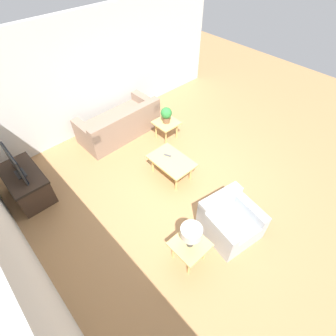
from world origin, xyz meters
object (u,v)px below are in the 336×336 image
object	(u,v)px
tv_stand_chest	(27,184)
television	(14,164)
side_table_lamp	(190,246)
side_table_plant	(166,124)
armchair	(229,221)
table_lamp	(191,233)
sofa	(120,124)
potted_plant	(166,114)
coffee_table	(171,162)

from	to	relation	value
tv_stand_chest	television	world-z (taller)	television
side_table_lamp	side_table_plant	bearing A→B (deg)	-35.84
armchair	side_table_lamp	distance (m)	0.91
armchair	table_lamp	world-z (taller)	table_lamp
sofa	table_lamp	bearing A→B (deg)	70.67
side_table_lamp	potted_plant	bearing A→B (deg)	-35.84
potted_plant	tv_stand_chest	bearing A→B (deg)	80.75
side_table_plant	tv_stand_chest	xyz separation A→B (m)	(0.53, 3.23, -0.08)
television	potted_plant	bearing A→B (deg)	-99.23
sofa	potted_plant	distance (m)	1.23
armchair	side_table_plant	distance (m)	2.86
table_lamp	armchair	bearing A→B (deg)	-96.44
armchair	tv_stand_chest	bearing A→B (deg)	134.41
sofa	television	world-z (taller)	television
armchair	television	bearing A→B (deg)	134.46
table_lamp	sofa	bearing A→B (deg)	-17.80
sofa	television	bearing A→B (deg)	6.70
side_table_plant	armchair	bearing A→B (deg)	160.16
side_table_lamp	tv_stand_chest	xyz separation A→B (m)	(3.11, 1.36, -0.08)
table_lamp	tv_stand_chest	bearing A→B (deg)	23.65
side_table_plant	side_table_lamp	size ratio (longest dim) A/B	1.00
armchair	table_lamp	size ratio (longest dim) A/B	2.24
coffee_table	tv_stand_chest	bearing A→B (deg)	57.83
coffee_table	side_table_plant	size ratio (longest dim) A/B	1.76
sofa	television	size ratio (longest dim) A/B	2.52
side_table_plant	side_table_lamp	world-z (taller)	same
tv_stand_chest	television	xyz separation A→B (m)	(-0.00, 0.00, 0.56)
potted_plant	side_table_lamp	bearing A→B (deg)	144.16
sofa	side_table_lamp	bearing A→B (deg)	70.67
side_table_lamp	armchair	bearing A→B (deg)	-96.44
coffee_table	tv_stand_chest	distance (m)	2.89
side_table_plant	potted_plant	bearing A→B (deg)	0.00
armchair	side_table_plant	xyz separation A→B (m)	(2.68, -0.97, 0.11)
television	potted_plant	size ratio (longest dim) A/B	2.01
potted_plant	sofa	bearing A→B (deg)	40.42
side_table_lamp	television	bearing A→B (deg)	23.73
side_table_plant	table_lamp	size ratio (longest dim) A/B	1.21
armchair	sofa	bearing A→B (deg)	95.81
sofa	side_table_lamp	distance (m)	3.64
coffee_table	side_table_plant	world-z (taller)	side_table_plant
armchair	potted_plant	world-z (taller)	potted_plant
side_table_plant	television	xyz separation A→B (m)	(0.53, 3.23, 0.47)
armchair	coffee_table	xyz separation A→B (m)	(1.67, -0.19, 0.10)
tv_stand_chest	side_table_plant	bearing A→B (deg)	-99.25
side_table_plant	table_lamp	xyz separation A→B (m)	(-2.58, 1.87, 0.39)
television	armchair	bearing A→B (deg)	-144.81
armchair	table_lamp	xyz separation A→B (m)	(0.10, 0.90, 0.50)
sofa	television	distance (m)	2.57
side_table_plant	potted_plant	distance (m)	0.29
sofa	side_table_lamp	xyz separation A→B (m)	(-3.47, 1.11, 0.10)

